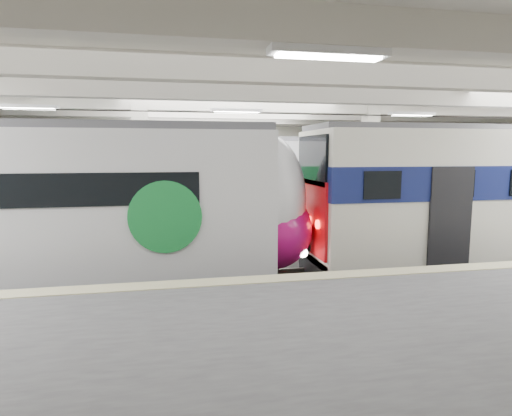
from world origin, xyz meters
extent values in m
cube|color=black|center=(0.00, 0.00, -0.05)|extent=(36.00, 24.00, 0.10)
cube|color=silver|center=(0.00, 0.00, 5.55)|extent=(36.00, 24.00, 0.20)
cube|color=beige|center=(0.00, 10.00, 2.75)|extent=(30.00, 0.10, 5.50)
cube|color=#4C4C4E|center=(0.00, -6.50, 0.55)|extent=(30.00, 7.00, 1.10)
cube|color=beige|center=(0.00, -3.25, 1.11)|extent=(30.00, 0.50, 0.02)
cube|color=beige|center=(-3.00, 3.00, 2.75)|extent=(0.50, 0.50, 5.50)
cube|color=beige|center=(5.00, 3.00, 2.75)|extent=(0.50, 0.50, 5.50)
cube|color=beige|center=(0.00, 0.00, 5.25)|extent=(30.00, 18.00, 0.50)
cube|color=#59544C|center=(0.00, 0.00, 0.08)|extent=(30.00, 1.52, 0.16)
cube|color=#59544C|center=(0.00, 5.50, 0.08)|extent=(30.00, 1.52, 0.16)
cylinder|color=black|center=(0.00, 0.00, 4.70)|extent=(30.00, 0.03, 0.03)
cylinder|color=black|center=(0.00, 5.50, 4.70)|extent=(30.00, 0.03, 0.03)
cube|color=white|center=(0.00, -2.00, 4.92)|extent=(26.00, 8.40, 0.12)
cube|color=silver|center=(-5.66, 0.00, 2.35)|extent=(12.32, 2.75, 3.70)
ellipsoid|color=silver|center=(0.50, 0.00, 2.35)|extent=(2.18, 2.69, 3.62)
ellipsoid|color=#A50D5F|center=(0.62, 0.00, 1.53)|extent=(2.31, 2.75, 2.22)
cylinder|color=#188537|center=(-2.21, -1.40, 2.16)|extent=(1.71, 0.06, 1.71)
cube|color=#4C4C51|center=(-5.66, 0.00, 4.30)|extent=(12.32, 2.25, 0.20)
cube|color=black|center=(-5.66, 0.00, 0.35)|extent=(12.32, 1.92, 0.70)
cube|color=red|center=(1.82, 0.00, 1.86)|extent=(0.08, 2.47, 2.07)
cube|color=black|center=(1.82, 0.00, 3.44)|extent=(0.08, 2.32, 1.36)
cube|color=black|center=(8.49, 0.00, 0.35)|extent=(13.25, 2.03, 0.70)
cube|color=silver|center=(-3.53, 5.50, 2.29)|extent=(13.26, 3.23, 3.57)
cube|color=#188537|center=(-3.53, 5.50, 2.76)|extent=(13.31, 3.29, 0.75)
cube|color=#4C4C51|center=(-3.53, 5.50, 4.17)|extent=(13.24, 2.76, 0.16)
cube|color=black|center=(-3.53, 5.50, 0.30)|extent=(13.25, 2.95, 0.60)
camera|label=1|loc=(-2.04, -11.45, 3.67)|focal=30.00mm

